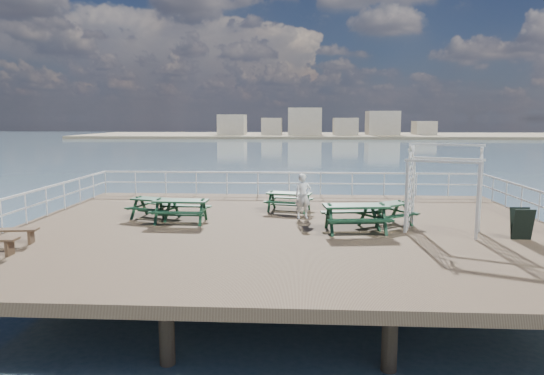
{
  "coord_description": "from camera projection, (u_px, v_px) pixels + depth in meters",
  "views": [
    {
      "loc": [
        0.48,
        -15.76,
        3.57
      ],
      "look_at": [
        -0.51,
        1.55,
        1.1
      ],
      "focal_mm": 32.0,
      "sensor_mm": 36.0,
      "label": 1
    }
  ],
  "objects": [
    {
      "name": "picnic_table_a",
      "position": [
        181.0,
        206.0,
        16.72
      ],
      "size": [
        1.89,
        1.54,
        0.9
      ],
      "rotation": [
        0.0,
        0.0,
        -0.03
      ],
      "color": "#163D21",
      "rests_on": "ground"
    },
    {
      "name": "picnic_table_e",
      "position": [
        356.0,
        212.0,
        15.36
      ],
      "size": [
        2.2,
        1.85,
        0.98
      ],
      "rotation": [
        0.0,
        0.0,
        0.12
      ],
      "color": "#163D21",
      "rests_on": "ground"
    },
    {
      "name": "sea_backdrop",
      "position": [
        339.0,
        132.0,
        147.98
      ],
      "size": [
        300.0,
        300.0,
        9.2
      ],
      "color": "#425F6F",
      "rests_on": "ground"
    },
    {
      "name": "railing",
      "position": [
        285.0,
        190.0,
        18.52
      ],
      "size": [
        17.77,
        13.76,
        1.1
      ],
      "color": "white",
      "rests_on": "ground"
    },
    {
      "name": "ground",
      "position": [
        285.0,
        231.0,
        16.12
      ],
      "size": [
        18.0,
        14.0,
        0.3
      ],
      "primitive_type": "cube",
      "color": "brown",
      "rests_on": "ground"
    },
    {
      "name": "trellis_arbor",
      "position": [
        444.0,
        193.0,
        15.17
      ],
      "size": [
        2.54,
        1.99,
        2.8
      ],
      "rotation": [
        0.0,
        0.0,
        -0.4
      ],
      "color": "white",
      "rests_on": "ground"
    },
    {
      "name": "picnic_table_c",
      "position": [
        386.0,
        210.0,
        16.2
      ],
      "size": [
        2.26,
        2.17,
        0.86
      ],
      "rotation": [
        0.0,
        0.0,
        0.61
      ],
      "color": "#163D21",
      "rests_on": "ground"
    },
    {
      "name": "flat_bench_near",
      "position": [
        10.0,
        233.0,
        13.87
      ],
      "size": [
        1.58,
        0.58,
        0.44
      ],
      "rotation": [
        0.0,
        0.0,
        0.14
      ],
      "color": "brown",
      "rests_on": "ground"
    },
    {
      "name": "picnic_table_d",
      "position": [
        155.0,
        204.0,
        17.44
      ],
      "size": [
        2.02,
        1.81,
        0.82
      ],
      "rotation": [
        0.0,
        0.0,
        -0.31
      ],
      "color": "#163D21",
      "rests_on": "ground"
    },
    {
      "name": "person",
      "position": [
        303.0,
        196.0,
        17.4
      ],
      "size": [
        0.67,
        0.52,
        1.61
      ],
      "primitive_type": "imported",
      "rotation": [
        0.0,
        0.0,
        0.26
      ],
      "color": "white",
      "rests_on": "ground"
    },
    {
      "name": "sandwich_board",
      "position": [
        522.0,
        224.0,
        14.36
      ],
      "size": [
        0.59,
        0.44,
        0.96
      ],
      "rotation": [
        0.0,
        0.0,
        0.01
      ],
      "color": "black",
      "rests_on": "ground"
    },
    {
      "name": "picnic_table_b",
      "position": [
        289.0,
        198.0,
        18.79
      ],
      "size": [
        1.94,
        1.69,
        0.83
      ],
      "rotation": [
        0.0,
        0.0,
        -0.21
      ],
      "color": "#163D21",
      "rests_on": "ground"
    }
  ]
}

